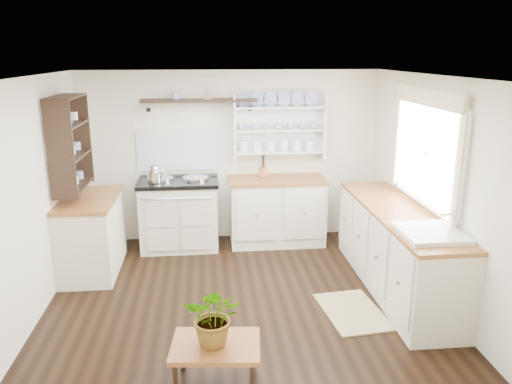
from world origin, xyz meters
TOP-DOWN VIEW (x-y plane):
  - floor at (0.00, 0.00)m, footprint 4.00×3.80m
  - wall_back at (0.00, 1.90)m, footprint 4.00×0.02m
  - wall_right at (2.00, 0.00)m, footprint 0.02×3.80m
  - wall_left at (-2.00, 0.00)m, footprint 0.02×3.80m
  - ceiling at (0.00, 0.00)m, footprint 4.00×3.80m
  - window at (1.95, 0.15)m, footprint 0.08×1.55m
  - aga_cooker at (-0.70, 1.57)m, footprint 1.03×0.72m
  - back_cabinets at (0.60, 1.60)m, footprint 1.27×0.63m
  - right_cabinets at (1.70, 0.10)m, footprint 0.62×2.43m
  - belfast_sink at (1.70, -0.65)m, footprint 0.55×0.60m
  - left_cabinets at (-1.70, 0.90)m, footprint 0.62×1.13m
  - plate_rack at (0.65, 1.86)m, footprint 1.20×0.22m
  - high_shelf at (-0.40, 1.78)m, footprint 1.50×0.29m
  - left_shelving at (-1.84, 0.90)m, footprint 0.28×0.80m
  - kettle at (-0.98, 1.45)m, footprint 0.18×0.18m
  - utensil_crock at (0.41, 1.68)m, footprint 0.11×0.11m
  - center_table at (-0.30, -1.40)m, footprint 0.72×0.55m
  - potted_plant at (-0.30, -1.40)m, footprint 0.50×0.45m
  - floor_rug at (1.09, -0.40)m, footprint 0.64×0.91m

SIDE VIEW (x-z plane):
  - floor at x=0.00m, z-range -0.01..0.01m
  - floor_rug at x=1.09m, z-range 0.00..0.02m
  - center_table at x=-0.30m, z-range 0.14..0.50m
  - right_cabinets at x=1.70m, z-range 0.01..0.91m
  - left_cabinets at x=-1.70m, z-range 0.01..0.91m
  - back_cabinets at x=0.60m, z-range 0.01..0.91m
  - aga_cooker at x=-0.70m, z-range -0.01..0.95m
  - potted_plant at x=-0.30m, z-range 0.37..0.84m
  - belfast_sink at x=1.70m, z-range 0.58..1.03m
  - utensil_crock at x=0.41m, z-range 0.91..1.04m
  - kettle at x=-0.98m, z-range 0.93..1.15m
  - wall_back at x=0.00m, z-range 0.00..2.30m
  - wall_right at x=2.00m, z-range 0.00..2.30m
  - wall_left at x=-2.00m, z-range 0.00..2.30m
  - left_shelving at x=-1.84m, z-range 1.02..2.08m
  - plate_rack at x=0.65m, z-range 1.11..2.01m
  - window at x=1.95m, z-range 0.95..2.17m
  - high_shelf at x=-0.40m, z-range 1.83..1.99m
  - ceiling at x=0.00m, z-range 2.29..2.30m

